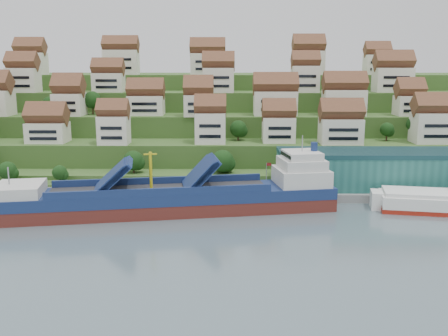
{
  "coord_description": "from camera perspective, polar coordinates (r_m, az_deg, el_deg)",
  "views": [
    {
      "loc": [
        7.95,
        -115.45,
        34.66
      ],
      "look_at": [
        7.06,
        14.0,
        8.0
      ],
      "focal_mm": 40.0,
      "sensor_mm": 36.0,
      "label": 1
    }
  ],
  "objects": [
    {
      "name": "second_ship",
      "position": [
        131.53,
        23.57,
        -3.57
      ],
      "size": [
        28.48,
        14.63,
        7.87
      ],
      "rotation": [
        0.0,
        0.0,
        -0.18
      ],
      "color": "maroon",
      "rests_on": "ground"
    },
    {
      "name": "warehouse",
      "position": [
        142.26,
        18.42,
        -0.1
      ],
      "size": [
        60.0,
        15.0,
        10.0
      ],
      "primitive_type": "cube",
      "color": "#276B63",
      "rests_on": "quay"
    },
    {
      "name": "cargo_ship",
      "position": [
        120.37,
        -5.25,
        -3.48
      ],
      "size": [
        80.87,
        25.53,
        17.75
      ],
      "rotation": [
        0.0,
        0.0,
        0.17
      ],
      "color": "#5D231C",
      "rests_on": "ground"
    },
    {
      "name": "ground",
      "position": [
        120.8,
        -3.41,
        -5.06
      ],
      "size": [
        300.0,
        300.0,
        0.0
      ],
      "primitive_type": "plane",
      "color": "slate",
      "rests_on": "ground"
    },
    {
      "name": "hillside",
      "position": [
        220.46,
        -1.68,
        5.38
      ],
      "size": [
        260.0,
        128.0,
        31.0
      ],
      "color": "#2D4C1E",
      "rests_on": "ground"
    },
    {
      "name": "flagpole",
      "position": [
        128.89,
        4.91,
        -0.85
      ],
      "size": [
        1.28,
        0.16,
        8.0
      ],
      "color": "gray",
      "rests_on": "quay"
    },
    {
      "name": "hillside_village",
      "position": [
        177.17,
        -1.52,
        8.43
      ],
      "size": [
        158.12,
        61.82,
        29.74
      ],
      "color": "white",
      "rests_on": "ground"
    },
    {
      "name": "quay",
      "position": [
        135.24,
        5.5,
        -2.79
      ],
      "size": [
        180.0,
        14.0,
        2.2
      ],
      "primitive_type": "cube",
      "color": "gray",
      "rests_on": "ground"
    },
    {
      "name": "hillside_trees",
      "position": [
        163.2,
        -4.96,
        5.49
      ],
      "size": [
        145.73,
        62.0,
        31.41
      ],
      "color": "#193F15",
      "rests_on": "ground"
    }
  ]
}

